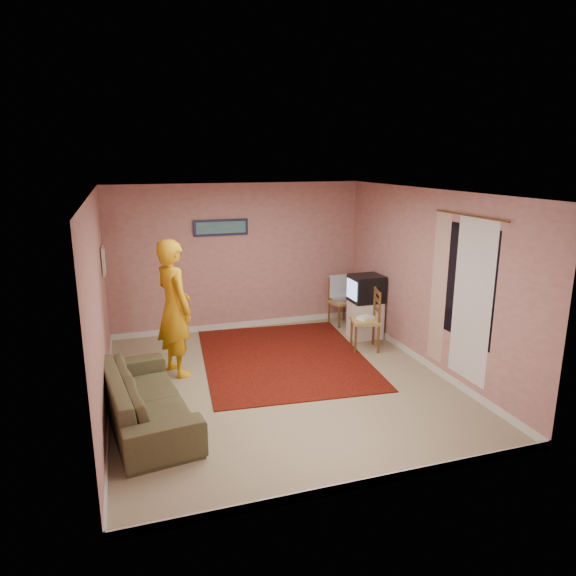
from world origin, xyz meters
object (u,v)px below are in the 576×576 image
object	(u,v)px
crt_tv	(366,288)
person	(174,308)
chair_b	(365,313)
chair_a	(342,296)
sofa	(146,397)
tv_cabinet	(365,319)

from	to	relation	value
crt_tv	person	distance (m)	3.30
chair_b	person	bearing A→B (deg)	-73.95
crt_tv	chair_b	distance (m)	0.65
crt_tv	chair_b	xyz separation A→B (m)	(-0.26, -0.54, -0.26)
crt_tv	chair_b	size ratio (longest dim) A/B	0.98
chair_a	sofa	xyz separation A→B (m)	(-3.64, -2.66, -0.23)
person	crt_tv	bearing A→B (deg)	-101.30
chair_a	chair_b	world-z (taller)	chair_b
tv_cabinet	sofa	xyz separation A→B (m)	(-3.75, -1.90, -0.01)
crt_tv	sofa	bearing A→B (deg)	-153.02
person	tv_cabinet	bearing A→B (deg)	-101.32
chair_a	person	size ratio (longest dim) A/B	0.25
tv_cabinet	chair_b	xyz separation A→B (m)	(-0.27, -0.54, 0.29)
tv_cabinet	person	xyz separation A→B (m)	(-3.26, -0.56, 0.66)
tv_cabinet	sofa	bearing A→B (deg)	-153.08
crt_tv	chair_a	size ratio (longest dim) A/B	1.13
chair_b	person	xyz separation A→B (m)	(-2.99, -0.03, 0.37)
sofa	person	distance (m)	1.57
chair_b	tv_cabinet	bearing A→B (deg)	168.89
tv_cabinet	crt_tv	size ratio (longest dim) A/B	1.18
tv_cabinet	chair_b	size ratio (longest dim) A/B	1.16
sofa	chair_a	bearing A→B (deg)	-61.79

